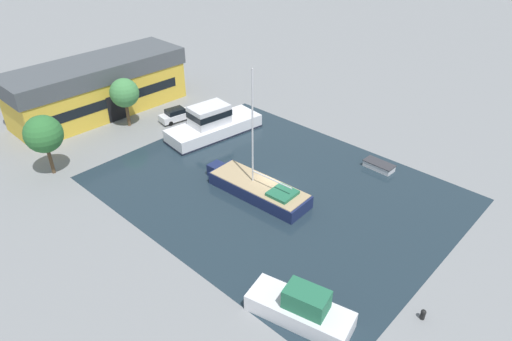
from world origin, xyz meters
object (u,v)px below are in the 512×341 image
Objects in this scene: warehouse_building at (99,87)px; parked_car at (176,115)px; quay_tree_near_building at (124,93)px; cabin_boat at (301,308)px; quay_tree_by_water at (43,134)px; small_dinghy at (379,166)px; sailboat_moored at (257,188)px; motor_cruiser at (213,124)px.

parked_car is at bearing -61.21° from warehouse_building.
quay_tree_near_building is (0.05, -5.92, 0.80)m from warehouse_building.
warehouse_building is 40.70m from cabin_boat.
quay_tree_near_building reaches higher than parked_car.
quay_tree_by_water is 16.70m from parked_car.
small_dinghy is at bearing 25.50° from parked_car.
sailboat_moored reaches higher than parked_car.
sailboat_moored is 13.37m from motor_cruiser.
quay_tree_near_building is 30.34m from small_dinghy.
warehouse_building is 14.95m from quay_tree_by_water.
parked_car is (4.79, -3.24, -3.42)m from quay_tree_near_building.
quay_tree_by_water is 1.41× the size of parked_car.
quay_tree_near_building is 0.79× the size of cabin_boat.
quay_tree_by_water is 30.42m from cabin_boat.
sailboat_moored is at bearing -90.18° from quay_tree_near_building.
small_dinghy is at bearing -152.75° from motor_cruiser.
quay_tree_near_building is at bearing -114.97° from parked_car.
parked_car is 25.41m from small_dinghy.
sailboat_moored reaches higher than quay_tree_by_water.
quay_tree_by_water is 18.07m from motor_cruiser.
cabin_boat is at bearing -162.04° from small_dinghy.
quay_tree_by_water is at bearing -162.49° from quay_tree_near_building.
parked_car is 0.59× the size of cabin_boat.
small_dinghy is at bearing -69.35° from warehouse_building.
warehouse_building is at bearing 87.21° from sailboat_moored.
sailboat_moored reaches higher than quay_tree_near_building.
warehouse_building is 5.00× the size of parked_car.
sailboat_moored is (-4.86, -18.33, -0.11)m from parked_car.
quay_tree_by_water is at bearing 135.98° from small_dinghy.
warehouse_building is 16.34m from motor_cruiser.
parked_car is (16.30, 0.40, -3.61)m from quay_tree_by_water.
warehouse_building is at bearing 64.79° from cabin_boat.
cabin_boat is (-8.81, -39.66, -2.45)m from warehouse_building.
quay_tree_by_water is at bearing -79.53° from parked_car.
quay_tree_near_building is 1.34× the size of parked_car.
sailboat_moored reaches higher than cabin_boat.
small_dinghy is at bearing -45.60° from quay_tree_by_water.
quay_tree_by_water is at bearing 82.35° from cabin_boat.
warehouse_building is 1.88× the size of motor_cruiser.
quay_tree_by_water is 0.83× the size of cabin_boat.
motor_cruiser reaches higher than cabin_boat.
sailboat_moored is 3.83× the size of small_dinghy.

